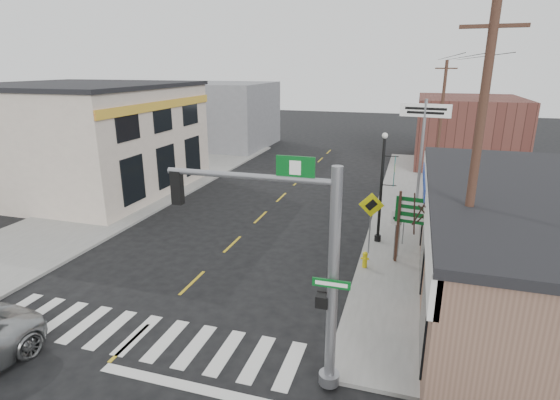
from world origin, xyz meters
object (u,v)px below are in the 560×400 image
(guide_sign, at_px, (417,219))
(utility_pole_far, at_px, (441,121))
(lamp_post, at_px, (383,180))
(traffic_signal_pole, at_px, (305,255))
(utility_pole_near, at_px, (473,178))
(bare_tree, at_px, (433,205))
(fire_hydrant, at_px, (365,259))
(dance_center_sign, at_px, (424,124))

(guide_sign, bearing_deg, utility_pole_far, 92.97)
(lamp_post, bearing_deg, traffic_signal_pole, -90.81)
(guide_sign, bearing_deg, utility_pole_near, -66.13)
(traffic_signal_pole, relative_size, utility_pole_near, 0.63)
(lamp_post, relative_size, bare_tree, 1.22)
(fire_hydrant, relative_size, utility_pole_near, 0.07)
(utility_pole_far, bearing_deg, lamp_post, -96.82)
(fire_hydrant, distance_m, dance_center_sign, 11.39)
(traffic_signal_pole, distance_m, lamp_post, 10.32)
(dance_center_sign, bearing_deg, fire_hydrant, -92.32)
(guide_sign, distance_m, lamp_post, 2.79)
(bare_tree, xyz_separation_m, utility_pole_near, (0.88, -2.28, 1.59))
(traffic_signal_pole, bearing_deg, utility_pole_far, 79.72)
(guide_sign, bearing_deg, traffic_signal_pole, -100.44)
(bare_tree, bearing_deg, lamp_post, 114.66)
(fire_hydrant, relative_size, lamp_post, 0.13)
(utility_pole_near, bearing_deg, dance_center_sign, 98.68)
(traffic_signal_pole, height_order, utility_pole_near, utility_pole_near)
(guide_sign, bearing_deg, bare_tree, -71.63)
(utility_pole_far, bearing_deg, utility_pole_near, -84.24)
(fire_hydrant, distance_m, utility_pole_near, 6.62)
(lamp_post, height_order, utility_pole_far, utility_pole_far)
(traffic_signal_pole, height_order, guide_sign, traffic_signal_pole)
(traffic_signal_pole, relative_size, guide_sign, 1.94)
(bare_tree, bearing_deg, guide_sign, 100.43)
(dance_center_sign, xyz_separation_m, utility_pole_near, (1.19, -13.96, 0.25))
(guide_sign, relative_size, fire_hydrant, 4.48)
(traffic_signal_pole, distance_m, utility_pole_far, 23.48)
(traffic_signal_pole, distance_m, dance_center_sign, 17.83)
(fire_hydrant, height_order, dance_center_sign, dance_center_sign)
(lamp_post, xyz_separation_m, dance_center_sign, (1.69, 7.33, 1.68))
(lamp_post, xyz_separation_m, utility_pole_near, (2.87, -6.62, 1.93))
(guide_sign, height_order, utility_pole_far, utility_pole_far)
(dance_center_sign, relative_size, utility_pole_near, 0.64)
(traffic_signal_pole, distance_m, utility_pole_near, 5.57)
(utility_pole_far, bearing_deg, fire_hydrant, -95.62)
(dance_center_sign, distance_m, utility_pole_near, 14.01)
(traffic_signal_pole, distance_m, guide_sign, 8.76)
(fire_hydrant, distance_m, lamp_post, 4.01)
(guide_sign, distance_m, fire_hydrant, 2.67)
(guide_sign, relative_size, utility_pole_far, 0.37)
(bare_tree, bearing_deg, utility_pole_near, -68.87)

